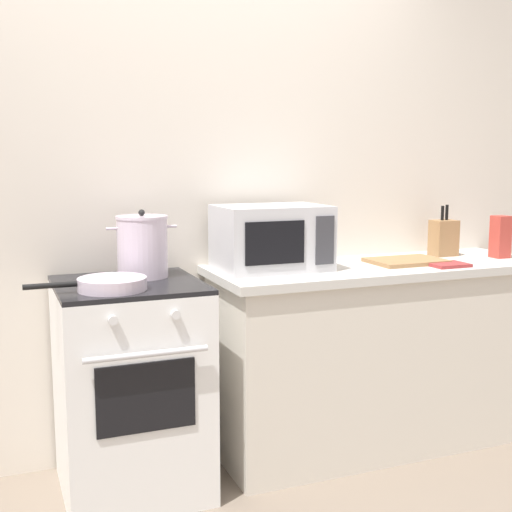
{
  "coord_description": "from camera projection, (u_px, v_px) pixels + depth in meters",
  "views": [
    {
      "loc": [
        -0.87,
        -2.15,
        1.44
      ],
      "look_at": [
        0.23,
        0.6,
        1.0
      ],
      "focal_mm": 46.67,
      "sensor_mm": 36.0,
      "label": 1
    }
  ],
  "objects": [
    {
      "name": "back_wall",
      "position": [
        242.0,
        196.0,
        3.32
      ],
      "size": [
        4.4,
        0.1,
        2.5
      ],
      "primitive_type": "cube",
      "color": "silver",
      "rests_on": "ground_plane"
    },
    {
      "name": "lower_cabinet_right",
      "position": [
        378.0,
        358.0,
        3.34
      ],
      "size": [
        1.64,
        0.56,
        0.88
      ],
      "primitive_type": "cube",
      "color": "beige",
      "rests_on": "ground_plane"
    },
    {
      "name": "countertop_right",
      "position": [
        381.0,
        268.0,
        3.27
      ],
      "size": [
        1.7,
        0.6,
        0.04
      ],
      "primitive_type": "cube",
      "color": "beige",
      "rests_on": "lower_cabinet_right"
    },
    {
      "name": "stove",
      "position": [
        131.0,
        387.0,
        2.86
      ],
      "size": [
        0.6,
        0.64,
        0.92
      ],
      "color": "white",
      "rests_on": "ground_plane"
    },
    {
      "name": "stock_pot",
      "position": [
        142.0,
        246.0,
        2.9
      ],
      "size": [
        0.31,
        0.23,
        0.3
      ],
      "color": "silver",
      "rests_on": "stove"
    },
    {
      "name": "frying_pan",
      "position": [
        111.0,
        284.0,
        2.63
      ],
      "size": [
        0.47,
        0.27,
        0.05
      ],
      "color": "silver",
      "rests_on": "stove"
    },
    {
      "name": "microwave",
      "position": [
        271.0,
        238.0,
        3.1
      ],
      "size": [
        0.5,
        0.37,
        0.3
      ],
      "color": "silver",
      "rests_on": "countertop_right"
    },
    {
      "name": "cutting_board",
      "position": [
        406.0,
        261.0,
        3.3
      ],
      "size": [
        0.36,
        0.26,
        0.02
      ],
      "primitive_type": "cube",
      "color": "#997047",
      "rests_on": "countertop_right"
    },
    {
      "name": "knife_block",
      "position": [
        444.0,
        238.0,
        3.54
      ],
      "size": [
        0.13,
        0.1,
        0.27
      ],
      "color": "#997047",
      "rests_on": "countertop_right"
    },
    {
      "name": "pasta_box",
      "position": [
        500.0,
        237.0,
        3.46
      ],
      "size": [
        0.08,
        0.08,
        0.22
      ],
      "primitive_type": "cube",
      "color": "#B73D33",
      "rests_on": "countertop_right"
    },
    {
      "name": "oven_mitt",
      "position": [
        448.0,
        265.0,
        3.2
      ],
      "size": [
        0.18,
        0.14,
        0.02
      ],
      "primitive_type": "cube",
      "color": "#993333",
      "rests_on": "countertop_right"
    }
  ]
}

